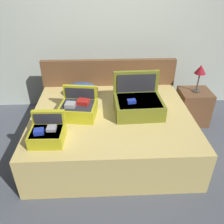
{
  "coord_description": "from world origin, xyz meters",
  "views": [
    {
      "loc": [
        -0.1,
        -2.0,
        2.0
      ],
      "look_at": [
        0.0,
        0.28,
        0.61
      ],
      "focal_mm": 37.2,
      "sensor_mm": 36.0,
      "label": 1
    }
  ],
  "objects_px": {
    "hard_case_large": "(138,103)",
    "nightstand": "(193,107)",
    "pillow_near_headboard": "(82,89)",
    "table_lamp": "(200,71)",
    "hard_case_medium": "(78,108)",
    "bed": "(112,131)",
    "hard_case_small": "(47,133)"
  },
  "relations": [
    {
      "from": "pillow_near_headboard",
      "to": "nightstand",
      "type": "height_order",
      "value": "pillow_near_headboard"
    },
    {
      "from": "table_lamp",
      "to": "hard_case_small",
      "type": "bearing_deg",
      "value": -151.77
    },
    {
      "from": "bed",
      "to": "hard_case_small",
      "type": "xyz_separation_m",
      "value": [
        -0.67,
        -0.48,
        0.34
      ]
    },
    {
      "from": "pillow_near_headboard",
      "to": "nightstand",
      "type": "bearing_deg",
      "value": 1.48
    },
    {
      "from": "bed",
      "to": "hard_case_large",
      "type": "height_order",
      "value": "hard_case_large"
    },
    {
      "from": "hard_case_small",
      "to": "table_lamp",
      "type": "xyz_separation_m",
      "value": [
        1.92,
        1.03,
        0.22
      ]
    },
    {
      "from": "bed",
      "to": "table_lamp",
      "type": "height_order",
      "value": "table_lamp"
    },
    {
      "from": "hard_case_medium",
      "to": "pillow_near_headboard",
      "type": "bearing_deg",
      "value": 97.91
    },
    {
      "from": "hard_case_large",
      "to": "hard_case_small",
      "type": "distance_m",
      "value": 1.12
    },
    {
      "from": "bed",
      "to": "table_lamp",
      "type": "distance_m",
      "value": 1.48
    },
    {
      "from": "pillow_near_headboard",
      "to": "table_lamp",
      "type": "height_order",
      "value": "table_lamp"
    },
    {
      "from": "hard_case_large",
      "to": "hard_case_small",
      "type": "height_order",
      "value": "hard_case_large"
    },
    {
      "from": "bed",
      "to": "nightstand",
      "type": "relative_size",
      "value": 3.76
    },
    {
      "from": "bed",
      "to": "hard_case_small",
      "type": "relative_size",
      "value": 5.61
    },
    {
      "from": "bed",
      "to": "hard_case_large",
      "type": "distance_m",
      "value": 0.5
    },
    {
      "from": "bed",
      "to": "hard_case_small",
      "type": "distance_m",
      "value": 0.89
    },
    {
      "from": "pillow_near_headboard",
      "to": "table_lamp",
      "type": "bearing_deg",
      "value": 1.48
    },
    {
      "from": "bed",
      "to": "nightstand",
      "type": "distance_m",
      "value": 1.36
    },
    {
      "from": "bed",
      "to": "nightstand",
      "type": "xyz_separation_m",
      "value": [
        1.25,
        0.55,
        0.0
      ]
    },
    {
      "from": "table_lamp",
      "to": "bed",
      "type": "bearing_deg",
      "value": -156.08
    },
    {
      "from": "hard_case_large",
      "to": "nightstand",
      "type": "height_order",
      "value": "hard_case_large"
    },
    {
      "from": "pillow_near_headboard",
      "to": "nightstand",
      "type": "relative_size",
      "value": 0.88
    },
    {
      "from": "hard_case_small",
      "to": "pillow_near_headboard",
      "type": "bearing_deg",
      "value": 75.71
    },
    {
      "from": "hard_case_large",
      "to": "nightstand",
      "type": "distance_m",
      "value": 1.12
    },
    {
      "from": "hard_case_small",
      "to": "hard_case_medium",
      "type": "bearing_deg",
      "value": 60.12
    },
    {
      "from": "hard_case_medium",
      "to": "table_lamp",
      "type": "relative_size",
      "value": 1.16
    },
    {
      "from": "nightstand",
      "to": "table_lamp",
      "type": "distance_m",
      "value": 0.57
    },
    {
      "from": "hard_case_large",
      "to": "hard_case_medium",
      "type": "bearing_deg",
      "value": -177.42
    },
    {
      "from": "hard_case_large",
      "to": "hard_case_medium",
      "type": "relative_size",
      "value": 1.26
    },
    {
      "from": "hard_case_large",
      "to": "pillow_near_headboard",
      "type": "relative_size",
      "value": 1.28
    },
    {
      "from": "bed",
      "to": "pillow_near_headboard",
      "type": "bearing_deg",
      "value": 127.49
    },
    {
      "from": "bed",
      "to": "table_lamp",
      "type": "bearing_deg",
      "value": 23.92
    }
  ]
}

